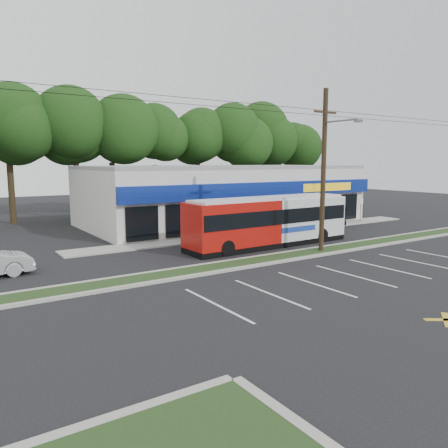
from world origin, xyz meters
TOP-DOWN VIEW (x-y plane):
  - ground at (0.00, 0.00)m, footprint 120.00×120.00m
  - grass_strip at (0.00, 1.00)m, footprint 40.00×1.60m
  - curb_south at (0.00, 0.15)m, footprint 40.00×0.25m
  - curb_north at (0.00, 1.85)m, footprint 40.00×0.25m
  - sidewalk at (5.00, 9.00)m, footprint 32.00×2.20m
  - strip_mall at (5.50, 15.91)m, footprint 25.00×12.55m
  - utility_pole at (2.83, 0.93)m, footprint 50.00×2.77m
  - lamp_post at (11.00, 8.80)m, footprint 0.30×0.30m
  - sign_post at (16.00, 8.57)m, footprint 0.45×0.10m
  - tree_line at (4.00, 26.00)m, footprint 46.76×6.76m
  - metrobus at (1.67, 4.50)m, footprint 12.33×2.86m
  - car_dark at (10.90, 8.50)m, footprint 4.54×2.54m
  - pedestrian_a at (7.85, 6.04)m, footprint 0.69×0.66m
  - pedestrian_b at (5.28, 6.39)m, footprint 0.95×0.81m

SIDE VIEW (x-z plane):
  - ground at x=0.00m, z-range 0.00..0.00m
  - sidewalk at x=5.00m, z-range 0.00..0.10m
  - grass_strip at x=0.00m, z-range 0.00..0.12m
  - curb_south at x=0.00m, z-range 0.00..0.14m
  - curb_north at x=0.00m, z-range 0.00..0.14m
  - car_dark at x=10.90m, z-range 0.00..1.46m
  - pedestrian_a at x=7.85m, z-range 0.00..1.59m
  - pedestrian_b at x=5.28m, z-range 0.00..1.71m
  - sign_post at x=16.00m, z-range 0.44..2.67m
  - metrobus at x=1.67m, z-range 0.10..3.40m
  - strip_mall at x=5.50m, z-range 0.00..5.30m
  - lamp_post at x=11.00m, z-range 0.55..4.80m
  - utility_pole at x=2.83m, z-range 0.41..10.41m
  - tree_line at x=4.00m, z-range 2.50..14.33m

